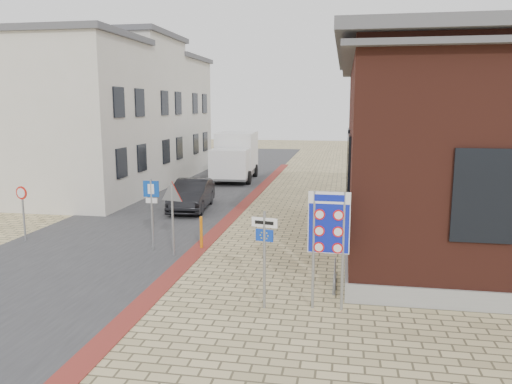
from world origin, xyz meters
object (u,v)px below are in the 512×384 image
Objects in this scene: box_truck at (235,156)px; essen_sign at (264,245)px; parking_sign at (152,202)px; border_sign at (329,225)px; sedan at (192,195)px; bollard at (201,232)px.

box_truck is 2.52× the size of essen_sign.
essen_sign is 0.97× the size of parking_sign.
border_sign is at bearing -74.89° from box_truck.
box_truck is at bearing 109.55° from border_sign.
parking_sign is (0.69, -6.68, 0.96)m from sedan.
parking_sign is (-4.50, 4.20, 0.09)m from essen_sign.
border_sign is 2.59× the size of bollard.
sedan is 6.57m from bollard.
bollard is at bearing 133.73° from essen_sign.
sedan is at bearing 127.18° from essen_sign.
box_truck is at bearing 115.89° from essen_sign.
bollard is (2.29, -15.92, -1.04)m from box_truck.
border_sign is at bearing 19.25° from essen_sign.
parking_sign is 1.98m from bollard.
sedan is at bearing 123.39° from border_sign.
box_truck is 2.09× the size of border_sign.
parking_sign reaches higher than bollard.
border_sign is 7.22m from parking_sign.
sedan is 6.78m from parking_sign.
bollard is at bearing -75.57° from sedan.
parking_sign is (0.73, -16.42, 0.08)m from box_truck.
box_truck is (-0.04, 9.75, 0.88)m from sedan.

